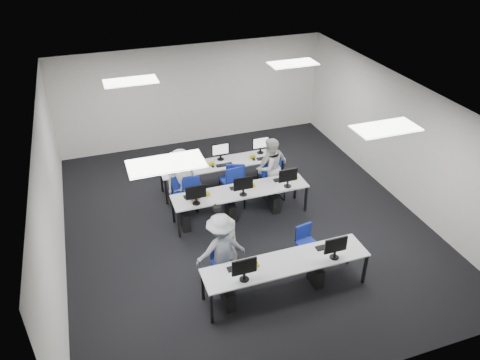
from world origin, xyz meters
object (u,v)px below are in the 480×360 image
object	(u,v)px
chair_3	(236,192)
chair_5	(192,194)
chair_4	(273,189)
photographer	(221,249)
chair_1	(307,250)
chair_7	(269,179)
chair_6	(231,187)
student_0	(226,249)
chair_0	(223,271)
student_2	(182,178)
desk_mid	(241,192)
chair_2	(185,201)
student_3	(272,167)
student_1	(269,167)
desk_front	(286,264)

from	to	relation	value
chair_3	chair_5	distance (m)	1.07
chair_4	photographer	size ratio (longest dim) A/B	0.58
chair_1	chair_7	distance (m)	2.85
chair_1	chair_6	xyz separation A→B (m)	(-0.74, 2.80, 0.04)
student_0	photographer	world-z (taller)	photographer
chair_0	chair_7	distance (m)	3.58
chair_6	chair_7	distance (m)	1.04
chair_3	chair_4	world-z (taller)	chair_3
student_2	photographer	size ratio (longest dim) A/B	0.99
student_0	photographer	size ratio (longest dim) A/B	0.96
desk_mid	chair_3	xyz separation A→B (m)	(0.07, 0.58, -0.37)
chair_0	chair_1	world-z (taller)	chair_0
chair_1	photographer	bearing A→B (deg)	169.03
chair_4	chair_6	world-z (taller)	chair_6
chair_2	desk_mid	bearing A→B (deg)	-45.91
chair_3	student_0	distance (m)	2.71
chair_6	student_3	bearing A→B (deg)	-16.23
chair_5	student_1	xyz separation A→B (m)	(1.96, -0.16, 0.49)
desk_front	chair_6	xyz separation A→B (m)	(0.05, 3.48, -0.38)
student_0	student_2	distance (m)	2.83
student_1	chair_5	bearing A→B (deg)	-22.36
desk_mid	photographer	size ratio (longest dim) A/B	2.07
desk_front	chair_6	distance (m)	3.50
student_0	chair_2	bearing A→B (deg)	-100.31
chair_5	chair_7	world-z (taller)	chair_7
student_1	student_3	size ratio (longest dim) A/B	1.01
chair_4	desk_front	bearing A→B (deg)	-116.97
chair_2	chair_7	bearing A→B (deg)	-10.20
chair_3	chair_5	world-z (taller)	chair_3
chair_2	chair_3	distance (m)	1.26
chair_6	chair_7	size ratio (longest dim) A/B	0.96
chair_3	chair_6	bearing A→B (deg)	112.62
chair_1	chair_6	size ratio (longest dim) A/B	0.86
desk_front	student_1	world-z (taller)	student_1
chair_5	student_3	world-z (taller)	student_3
chair_5	student_3	bearing A→B (deg)	10.93
chair_3	student_2	distance (m)	1.37
chair_3	chair_7	world-z (taller)	chair_7
desk_front	chair_1	world-z (taller)	chair_1
chair_4	chair_2	bearing A→B (deg)	166.76
desk_front	chair_1	xyz separation A→B (m)	(0.79, 0.68, -0.42)
chair_3	chair_5	size ratio (longest dim) A/B	1.09
student_0	photographer	distance (m)	0.10
student_3	chair_7	bearing A→B (deg)	67.13
chair_4	student_3	size ratio (longest dim) A/B	0.58
chair_0	chair_1	distance (m)	1.83
desk_front	photographer	world-z (taller)	photographer
chair_7	student_3	xyz separation A→B (m)	(-0.02, -0.22, 0.46)
desk_front	chair_2	xyz separation A→B (m)	(-1.18, 3.27, -0.39)
desk_front	desk_mid	bearing A→B (deg)	90.00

